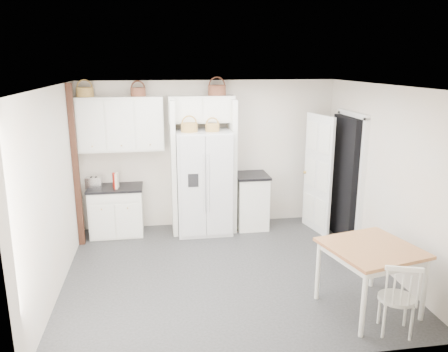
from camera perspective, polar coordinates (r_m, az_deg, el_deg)
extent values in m
plane|color=#2A2A2A|center=(6.38, 0.45, -12.38)|extent=(4.50, 4.50, 0.00)
plane|color=white|center=(5.69, 0.50, 11.64)|extent=(4.50, 4.50, 0.00)
plane|color=beige|center=(7.83, -1.93, 2.86)|extent=(4.50, 0.00, 4.50)
plane|color=beige|center=(5.97, -21.35, -1.91)|extent=(0.00, 4.00, 4.00)
plane|color=beige|center=(6.64, 20.01, -0.18)|extent=(0.00, 4.00, 4.00)
cube|color=silver|center=(7.54, -2.68, -0.78)|extent=(0.92, 0.74, 1.79)
cube|color=white|center=(7.75, -13.85, -4.54)|extent=(0.88, 0.55, 0.81)
cube|color=white|center=(7.87, 3.55, -3.36)|extent=(0.53, 0.64, 0.94)
cube|color=#A45A32|center=(5.61, 18.40, -12.53)|extent=(1.17, 1.17, 0.81)
cube|color=white|center=(5.27, 21.64, -14.63)|extent=(0.50, 0.47, 0.82)
cube|color=black|center=(7.62, -14.05, -1.52)|extent=(0.92, 0.59, 0.04)
cube|color=black|center=(7.73, 3.60, 0.10)|extent=(0.57, 0.68, 0.04)
cube|color=silver|center=(7.64, -16.62, -0.81)|extent=(0.28, 0.18, 0.18)
cube|color=red|center=(7.51, -14.14, -0.63)|extent=(0.07, 0.17, 0.25)
cube|color=beige|center=(7.50, -13.82, -0.61)|extent=(0.06, 0.17, 0.25)
cylinder|color=olive|center=(7.53, -17.71, 10.39)|extent=(0.27, 0.27, 0.16)
cylinder|color=brown|center=(7.45, -11.15, 10.72)|extent=(0.25, 0.25, 0.14)
cylinder|color=brown|center=(7.52, -0.93, 11.14)|extent=(0.31, 0.31, 0.17)
cylinder|color=olive|center=(7.22, -4.56, 6.33)|extent=(0.27, 0.27, 0.15)
cylinder|color=olive|center=(7.26, -1.53, 6.34)|extent=(0.23, 0.23, 0.12)
cube|color=white|center=(7.52, -13.30, 6.64)|extent=(1.40, 0.34, 0.90)
cube|color=white|center=(7.51, -2.97, 8.73)|extent=(1.12, 0.34, 0.45)
cube|color=white|center=(7.51, -6.63, 1.10)|extent=(0.08, 0.60, 2.30)
cube|color=white|center=(7.62, 1.05, 1.39)|extent=(0.08, 0.60, 2.30)
cube|color=#34140D|center=(7.25, -18.80, 1.12)|extent=(0.09, 0.09, 2.60)
cube|color=black|center=(7.53, 15.62, -0.31)|extent=(0.18, 0.85, 2.05)
cube|color=white|center=(7.69, 12.15, 0.22)|extent=(0.21, 0.79, 2.05)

